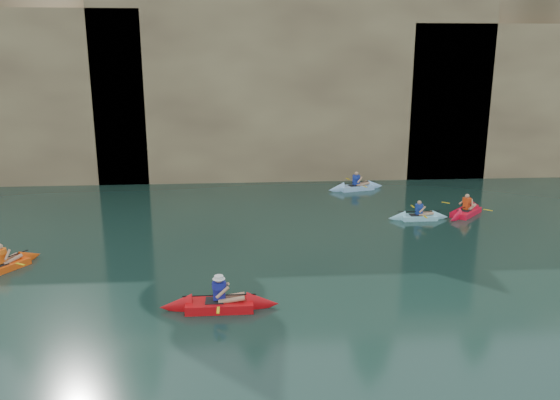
{
  "coord_description": "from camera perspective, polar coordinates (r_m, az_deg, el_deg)",
  "views": [
    {
      "loc": [
        -1.59,
        -11.47,
        7.39
      ],
      "look_at": [
        -0.27,
        5.42,
        3.0
      ],
      "focal_mm": 35.0,
      "sensor_mm": 36.0,
      "label": 1
    }
  ],
  "objects": [
    {
      "name": "cliff",
      "position": [
        41.52,
        -2.33,
        12.59
      ],
      "size": [
        70.0,
        16.0,
        12.0
      ],
      "primitive_type": "cube",
      "color": "tan",
      "rests_on": "ground"
    },
    {
      "name": "kayaker_ltblue_near",
      "position": [
        26.7,
        14.27,
        -1.69
      ],
      "size": [
        2.91,
        2.28,
        1.15
      ],
      "rotation": [
        0.0,
        0.0,
        0.01
      ],
      "color": "#90DDF1",
      "rests_on": "ground"
    },
    {
      "name": "kayaker_orange",
      "position": [
        22.18,
        -27.02,
        -6.18
      ],
      "size": [
        2.36,
        3.15,
        1.24
      ],
      "rotation": [
        0.0,
        0.0,
        1.01
      ],
      "color": "#FE5210",
      "rests_on": "ground"
    },
    {
      "name": "cliff_slab_center",
      "position": [
        34.3,
        1.58,
        11.69
      ],
      "size": [
        24.0,
        2.4,
        11.4
      ],
      "primitive_type": "cube",
      "color": "tan",
      "rests_on": "ground"
    },
    {
      "name": "kayaker_red_far",
      "position": [
        28.17,
        18.85,
        -1.15
      ],
      "size": [
        3.04,
        3.05,
        1.3
      ],
      "rotation": [
        0.0,
        0.0,
        0.79
      ],
      "color": "red",
      "rests_on": "ground"
    },
    {
      "name": "sea_cave_east",
      "position": [
        35.74,
        14.58,
        5.79
      ],
      "size": [
        5.0,
        1.0,
        4.5
      ],
      "primitive_type": "cube",
      "color": "black",
      "rests_on": "ground"
    },
    {
      "name": "ground",
      "position": [
        13.73,
        3.04,
        -18.04
      ],
      "size": [
        160.0,
        160.0,
        0.0
      ],
      "primitive_type": "plane",
      "color": "black",
      "rests_on": "ground"
    },
    {
      "name": "kayaker_ltblue_mid",
      "position": [
        32.05,
        7.94,
        1.35
      ],
      "size": [
        3.59,
        2.54,
        1.34
      ],
      "rotation": [
        0.0,
        0.0,
        0.27
      ],
      "color": "#98CDFF",
      "rests_on": "ground"
    },
    {
      "name": "sea_cave_center",
      "position": [
        34.0,
        -8.49,
        4.56
      ],
      "size": [
        3.5,
        1.0,
        3.2
      ],
      "primitive_type": "cube",
      "color": "black",
      "rests_on": "ground"
    },
    {
      "name": "main_kayaker",
      "position": [
        16.96,
        -6.34,
        -10.72
      ],
      "size": [
        3.61,
        2.44,
        1.35
      ],
      "rotation": [
        0.0,
        0.0,
        -0.0
      ],
      "color": "red",
      "rests_on": "ground"
    }
  ]
}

